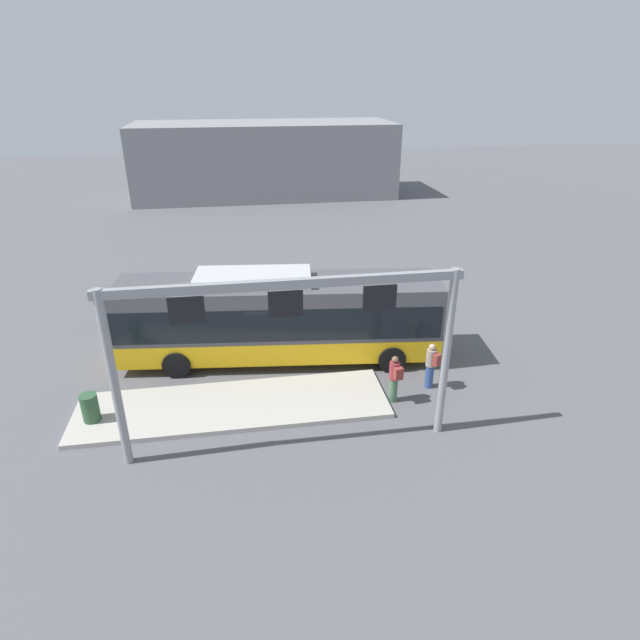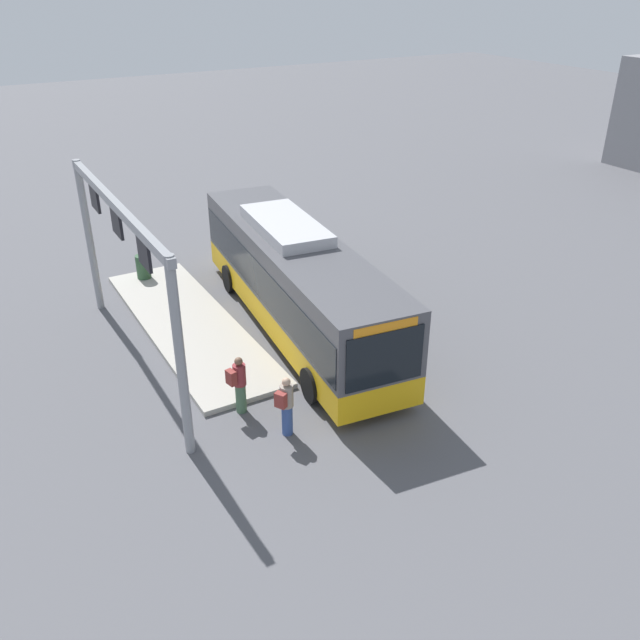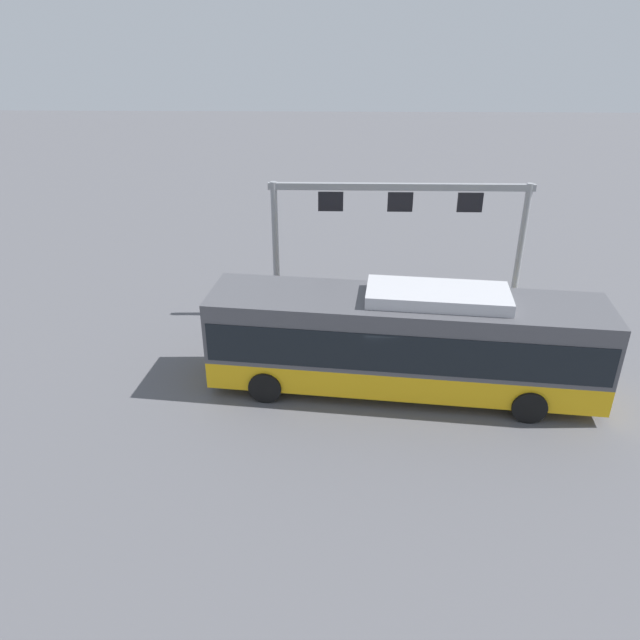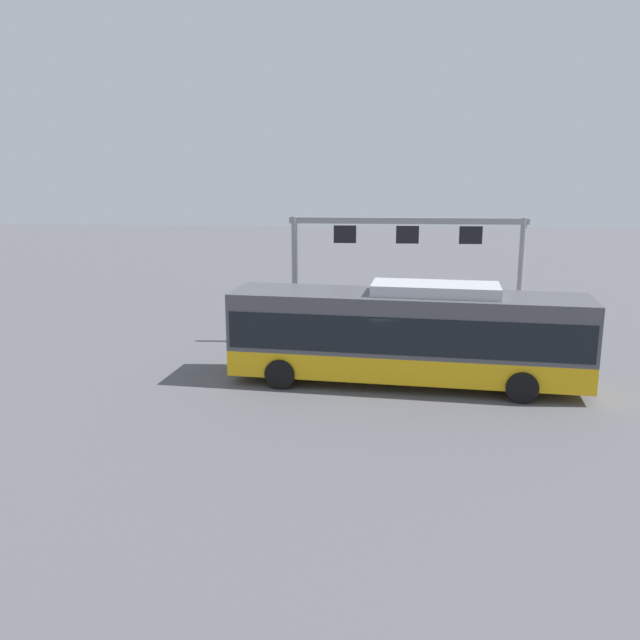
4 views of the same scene
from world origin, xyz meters
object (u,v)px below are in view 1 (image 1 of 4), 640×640
(person_boarding, at_px, (431,365))
(person_waiting_near, at_px, (394,378))
(trash_bin, at_px, (90,408))
(bus_main, at_px, (279,315))

(person_boarding, relative_size, person_waiting_near, 1.00)
(person_waiting_near, height_order, trash_bin, person_waiting_near)
(person_boarding, xyz_separation_m, person_waiting_near, (-1.48, -0.63, 0.00))
(bus_main, height_order, trash_bin, bus_main)
(trash_bin, bearing_deg, bus_main, 28.31)
(person_boarding, bearing_deg, trash_bin, 62.46)
(bus_main, bearing_deg, person_boarding, -24.49)
(person_waiting_near, xyz_separation_m, trash_bin, (-9.53, 0.24, -0.28))
(bus_main, xyz_separation_m, person_waiting_near, (3.42, -3.54, -0.92))
(person_waiting_near, relative_size, trash_bin, 1.86)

